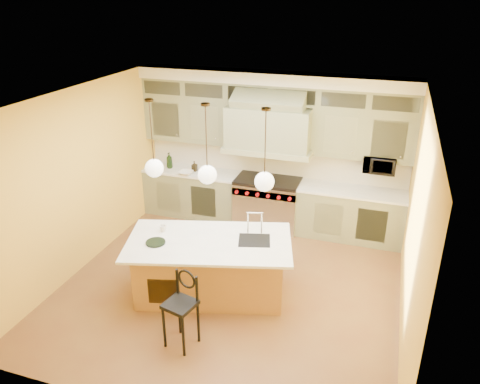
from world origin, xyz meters
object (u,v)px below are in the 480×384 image
(range, at_px, (267,202))
(kitchen_island, at_px, (210,266))
(microwave, at_px, (380,164))
(counter_stool, at_px, (182,305))

(range, height_order, kitchen_island, kitchen_island)
(range, bearing_deg, microwave, 3.12)
(counter_stool, height_order, microwave, microwave)
(microwave, bearing_deg, counter_stool, -120.32)
(kitchen_island, xyz_separation_m, counter_stool, (0.06, -1.12, 0.11))
(kitchen_island, distance_m, counter_stool, 1.13)
(range, bearing_deg, counter_stool, -92.74)
(range, relative_size, kitchen_island, 0.46)
(range, height_order, microwave, microwave)
(counter_stool, relative_size, microwave, 1.92)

